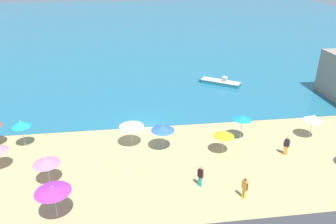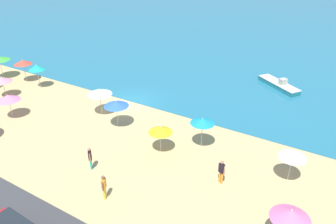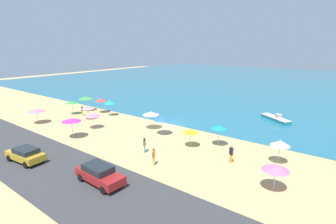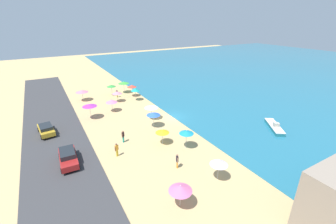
{
  "view_description": "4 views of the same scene",
  "coord_description": "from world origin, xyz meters",
  "px_view_note": "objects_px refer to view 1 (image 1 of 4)",
  "views": [
    {
      "loc": [
        -1.29,
        -29.63,
        15.62
      ],
      "look_at": [
        2.75,
        0.92,
        1.16
      ],
      "focal_mm": 35.0,
      "sensor_mm": 36.0,
      "label": 1
    },
    {
      "loc": [
        17.93,
        -23.09,
        14.33
      ],
      "look_at": [
        5.19,
        -2.02,
        1.27
      ],
      "focal_mm": 35.0,
      "sensor_mm": 36.0,
      "label": 2
    },
    {
      "loc": [
        21.63,
        -29.24,
        11.11
      ],
      "look_at": [
        0.15,
        -1.25,
        2.16
      ],
      "focal_mm": 28.0,
      "sensor_mm": 36.0,
      "label": 3
    },
    {
      "loc": [
        29.63,
        -17.95,
        15.53
      ],
      "look_at": [
        1.46,
        -1.8,
        1.86
      ],
      "focal_mm": 24.0,
      "sensor_mm": 36.0,
      "label": 4
    }
  ],
  "objects_px": {
    "beach_umbrella_1": "(314,118)",
    "skiff_nearshore": "(220,82)",
    "beach_umbrella_2": "(224,134)",
    "bather_2": "(286,145)",
    "beach_umbrella_4": "(163,128)",
    "bather_3": "(245,187)",
    "beach_umbrella_0": "(131,124)",
    "beach_umbrella_10": "(242,117)",
    "bather_1": "(200,175)",
    "beach_umbrella_6": "(21,124)",
    "beach_umbrella_7": "(53,189)",
    "beach_umbrella_5": "(46,161)"
  },
  "relations": [
    {
      "from": "beach_umbrella_1",
      "to": "skiff_nearshore",
      "type": "relative_size",
      "value": 0.46
    },
    {
      "from": "beach_umbrella_2",
      "to": "bather_2",
      "type": "relative_size",
      "value": 1.22
    },
    {
      "from": "beach_umbrella_4",
      "to": "bather_3",
      "type": "distance_m",
      "value": 9.0
    },
    {
      "from": "beach_umbrella_0",
      "to": "beach_umbrella_10",
      "type": "height_order",
      "value": "beach_umbrella_10"
    },
    {
      "from": "bather_2",
      "to": "beach_umbrella_10",
      "type": "bearing_deg",
      "value": 132.9
    },
    {
      "from": "bather_3",
      "to": "bather_1",
      "type": "bearing_deg",
      "value": 147.62
    },
    {
      "from": "beach_umbrella_6",
      "to": "bather_2",
      "type": "height_order",
      "value": "beach_umbrella_6"
    },
    {
      "from": "beach_umbrella_6",
      "to": "bather_3",
      "type": "bearing_deg",
      "value": -28.7
    },
    {
      "from": "beach_umbrella_0",
      "to": "beach_umbrella_6",
      "type": "height_order",
      "value": "beach_umbrella_6"
    },
    {
      "from": "beach_umbrella_2",
      "to": "bather_1",
      "type": "xyz_separation_m",
      "value": [
        -3.01,
        -4.35,
        -0.91
      ]
    },
    {
      "from": "beach_umbrella_1",
      "to": "bather_1",
      "type": "distance_m",
      "value": 13.53
    },
    {
      "from": "beach_umbrella_4",
      "to": "beach_umbrella_6",
      "type": "relative_size",
      "value": 0.91
    },
    {
      "from": "beach_umbrella_6",
      "to": "bather_3",
      "type": "relative_size",
      "value": 1.52
    },
    {
      "from": "bather_1",
      "to": "bather_2",
      "type": "distance_m",
      "value": 9.0
    },
    {
      "from": "beach_umbrella_7",
      "to": "bather_2",
      "type": "relative_size",
      "value": 1.47
    },
    {
      "from": "beach_umbrella_1",
      "to": "bather_2",
      "type": "bearing_deg",
      "value": -145.21
    },
    {
      "from": "beach_umbrella_2",
      "to": "bather_3",
      "type": "height_order",
      "value": "beach_umbrella_2"
    },
    {
      "from": "beach_umbrella_6",
      "to": "beach_umbrella_7",
      "type": "xyz_separation_m",
      "value": [
        4.51,
        -9.82,
        0.03
      ]
    },
    {
      "from": "beach_umbrella_1",
      "to": "beach_umbrella_4",
      "type": "bearing_deg",
      "value": -178.89
    },
    {
      "from": "beach_umbrella_7",
      "to": "bather_2",
      "type": "height_order",
      "value": "beach_umbrella_7"
    },
    {
      "from": "beach_umbrella_6",
      "to": "beach_umbrella_1",
      "type": "bearing_deg",
      "value": -3.97
    },
    {
      "from": "beach_umbrella_2",
      "to": "bather_3",
      "type": "distance_m",
      "value": 6.2
    },
    {
      "from": "beach_umbrella_4",
      "to": "beach_umbrella_10",
      "type": "relative_size",
      "value": 0.96
    },
    {
      "from": "beach_umbrella_0",
      "to": "bather_1",
      "type": "xyz_separation_m",
      "value": [
        4.87,
        -6.63,
        -1.24
      ]
    },
    {
      "from": "bather_3",
      "to": "skiff_nearshore",
      "type": "height_order",
      "value": "bather_3"
    },
    {
      "from": "beach_umbrella_1",
      "to": "bather_2",
      "type": "xyz_separation_m",
      "value": [
        -3.75,
        -2.61,
        -1.11
      ]
    },
    {
      "from": "skiff_nearshore",
      "to": "beach_umbrella_7",
      "type": "bearing_deg",
      "value": -127.33
    },
    {
      "from": "beach_umbrella_5",
      "to": "bather_3",
      "type": "distance_m",
      "value": 14.68
    },
    {
      "from": "beach_umbrella_0",
      "to": "beach_umbrella_1",
      "type": "distance_m",
      "value": 17.0
    },
    {
      "from": "beach_umbrella_1",
      "to": "beach_umbrella_7",
      "type": "xyz_separation_m",
      "value": [
        -22.24,
        -7.96,
        0.24
      ]
    },
    {
      "from": "beach_umbrella_1",
      "to": "beach_umbrella_5",
      "type": "distance_m",
      "value": 23.82
    },
    {
      "from": "beach_umbrella_4",
      "to": "beach_umbrella_1",
      "type": "bearing_deg",
      "value": 1.11
    },
    {
      "from": "beach_umbrella_0",
      "to": "bather_2",
      "type": "bearing_deg",
      "value": -14.06
    },
    {
      "from": "beach_umbrella_10",
      "to": "bather_2",
      "type": "distance_m",
      "value": 4.57
    },
    {
      "from": "beach_umbrella_5",
      "to": "beach_umbrella_6",
      "type": "relative_size",
      "value": 0.85
    },
    {
      "from": "beach_umbrella_6",
      "to": "bather_3",
      "type": "xyz_separation_m",
      "value": [
        17.44,
        -9.55,
        -1.33
      ]
    },
    {
      "from": "beach_umbrella_10",
      "to": "bather_3",
      "type": "xyz_separation_m",
      "value": [
        -2.58,
        -8.3,
        -1.29
      ]
    },
    {
      "from": "beach_umbrella_2",
      "to": "beach_umbrella_5",
      "type": "height_order",
      "value": "beach_umbrella_5"
    },
    {
      "from": "bather_3",
      "to": "beach_umbrella_6",
      "type": "bearing_deg",
      "value": 151.3
    },
    {
      "from": "bather_1",
      "to": "bather_3",
      "type": "bearing_deg",
      "value": -32.38
    },
    {
      "from": "beach_umbrella_1",
      "to": "skiff_nearshore",
      "type": "distance_m",
      "value": 15.97
    },
    {
      "from": "beach_umbrella_0",
      "to": "bather_3",
      "type": "relative_size",
      "value": 1.44
    },
    {
      "from": "beach_umbrella_1",
      "to": "beach_umbrella_6",
      "type": "bearing_deg",
      "value": 176.03
    },
    {
      "from": "beach_umbrella_6",
      "to": "beach_umbrella_7",
      "type": "height_order",
      "value": "beach_umbrella_6"
    },
    {
      "from": "beach_umbrella_10",
      "to": "bather_3",
      "type": "relative_size",
      "value": 1.46
    },
    {
      "from": "beach_umbrella_1",
      "to": "beach_umbrella_4",
      "type": "relative_size",
      "value": 1.0
    },
    {
      "from": "beach_umbrella_2",
      "to": "bather_1",
      "type": "distance_m",
      "value": 5.37
    },
    {
      "from": "beach_umbrella_6",
      "to": "beach_umbrella_7",
      "type": "bearing_deg",
      "value": -65.32
    },
    {
      "from": "beach_umbrella_4",
      "to": "bather_1",
      "type": "xyz_separation_m",
      "value": [
        2.17,
        -5.64,
        -1.17
      ]
    },
    {
      "from": "beach_umbrella_0",
      "to": "beach_umbrella_7",
      "type": "distance_m",
      "value": 10.14
    }
  ]
}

